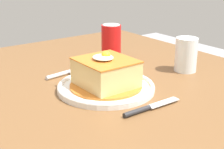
# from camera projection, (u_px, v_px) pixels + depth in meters

# --- Properties ---
(dining_table) EXTENTS (1.31, 0.97, 0.75)m
(dining_table) POSITION_uv_depth(u_px,v_px,m) (125.00, 128.00, 0.92)
(dining_table) COLOR brown
(dining_table) RESTS_ON ground_plane
(main_plate) EXTENTS (0.26, 0.26, 0.02)m
(main_plate) POSITION_uv_depth(u_px,v_px,m) (106.00, 87.00, 0.91)
(main_plate) COLOR white
(main_plate) RESTS_ON dining_table
(sandwich_meal) EXTENTS (0.19, 0.19, 0.10)m
(sandwich_meal) POSITION_uv_depth(u_px,v_px,m) (106.00, 74.00, 0.89)
(sandwich_meal) COLOR #C66B23
(sandwich_meal) RESTS_ON main_plate
(fork) EXTENTS (0.03, 0.14, 0.01)m
(fork) POSITION_uv_depth(u_px,v_px,m) (63.00, 74.00, 1.02)
(fork) COLOR silver
(fork) RESTS_ON dining_table
(knife) EXTENTS (0.02, 0.17, 0.01)m
(knife) POSITION_uv_depth(u_px,v_px,m) (145.00, 109.00, 0.78)
(knife) COLOR #262628
(knife) RESTS_ON dining_table
(soda_can) EXTENTS (0.07, 0.07, 0.12)m
(soda_can) POSITION_uv_depth(u_px,v_px,m) (111.00, 43.00, 1.15)
(soda_can) COLOR red
(soda_can) RESTS_ON dining_table
(drinking_glass) EXTENTS (0.07, 0.07, 0.10)m
(drinking_glass) POSITION_uv_depth(u_px,v_px,m) (186.00, 57.00, 1.05)
(drinking_glass) COLOR gold
(drinking_glass) RESTS_ON dining_table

